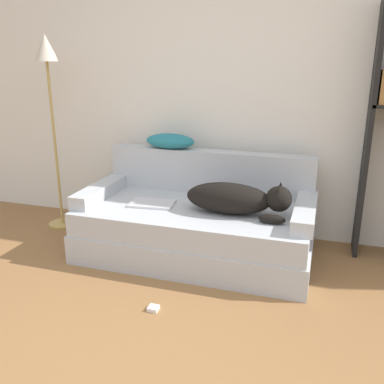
% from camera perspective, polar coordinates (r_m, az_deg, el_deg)
% --- Properties ---
extents(wall_back, '(7.74, 0.06, 2.70)m').
position_cam_1_polar(wall_back, '(3.72, 7.14, 14.69)').
color(wall_back, silver).
rests_on(wall_back, ground_plane).
extents(couch, '(1.80, 0.94, 0.41)m').
position_cam_1_polar(couch, '(3.42, 0.49, -5.29)').
color(couch, '#B2B7BC').
rests_on(couch, ground_plane).
extents(couch_backrest, '(1.76, 0.15, 0.36)m').
position_cam_1_polar(couch_backrest, '(3.65, 2.37, 2.72)').
color(couch_backrest, '#B2B7BC').
rests_on(couch_backrest, couch).
extents(couch_arm_left, '(0.15, 0.75, 0.11)m').
position_cam_1_polar(couch_arm_left, '(3.64, -12.07, 0.16)').
color(couch_arm_left, '#B2B7BC').
rests_on(couch_arm_left, couch).
extents(couch_arm_right, '(0.15, 0.75, 0.11)m').
position_cam_1_polar(couch_arm_right, '(3.19, 14.84, -2.57)').
color(couch_arm_right, '#B2B7BC').
rests_on(couch_arm_right, couch).
extents(dog, '(0.78, 0.30, 0.26)m').
position_cam_1_polar(dog, '(3.17, 5.93, -0.87)').
color(dog, black).
rests_on(dog, couch).
extents(laptop, '(0.37, 0.26, 0.02)m').
position_cam_1_polar(laptop, '(3.40, -5.35, -1.53)').
color(laptop, silver).
rests_on(laptop, couch).
extents(throw_pillow, '(0.43, 0.21, 0.13)m').
position_cam_1_polar(throw_pillow, '(3.70, -2.93, 6.80)').
color(throw_pillow, teal).
rests_on(throw_pillow, couch_backrest).
extents(floor_lamp, '(0.26, 0.26, 1.71)m').
position_cam_1_polar(floor_lamp, '(3.98, -18.53, 13.67)').
color(floor_lamp, tan).
rests_on(floor_lamp, ground_plane).
extents(power_adapter, '(0.07, 0.07, 0.03)m').
position_cam_1_polar(power_adapter, '(2.81, -5.17, -15.19)').
color(power_adapter, white).
rests_on(power_adapter, ground_plane).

